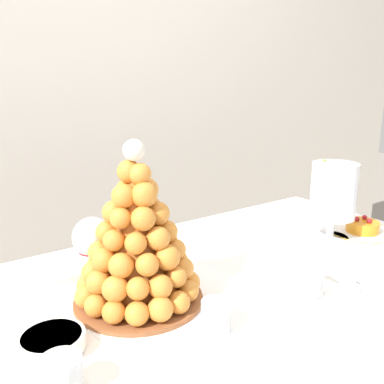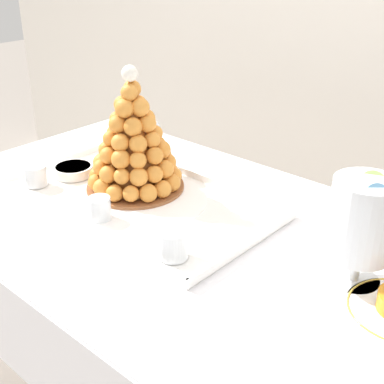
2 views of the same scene
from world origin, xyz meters
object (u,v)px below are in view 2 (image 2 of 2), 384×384
croquembouche (134,144)px  macaron_goblet (362,220)px  dessert_cup_left (36,176)px  wine_glass (147,135)px  dessert_cup_centre (173,245)px  creme_brulee_ramekin (73,170)px  dessert_cup_mid_left (100,209)px  serving_tray (139,200)px

croquembouche → macaron_goblet: (0.59, 0.01, 0.00)m
dessert_cup_left → wine_glass: (0.15, 0.25, 0.08)m
dessert_cup_centre → creme_brulee_ramekin: (-0.47, 0.11, -0.01)m
macaron_goblet → dessert_cup_mid_left: bearing=-162.3°
croquembouche → wine_glass: (-0.05, 0.09, -0.01)m
dessert_cup_left → serving_tray: bearing=25.5°
dessert_cup_left → wine_glass: bearing=58.5°
dessert_cup_mid_left → dessert_cup_centre: (0.23, -0.00, 0.00)m
dessert_cup_centre → creme_brulee_ramekin: bearing=167.0°
dessert_cup_left → dessert_cup_centre: size_ratio=0.94×
creme_brulee_ramekin → macaron_goblet: size_ratio=0.46×
dessert_cup_centre → creme_brulee_ramekin: 0.48m
serving_tray → croquembouche: 0.14m
dessert_cup_mid_left → creme_brulee_ramekin: (-0.24, 0.11, -0.01)m
dessert_cup_mid_left → creme_brulee_ramekin: bearing=156.3°
serving_tray → croquembouche: croquembouche is taller
serving_tray → macaron_goblet: 0.55m
serving_tray → wine_glass: size_ratio=4.18×
dessert_cup_centre → croquembouche: bearing=150.4°
dessert_cup_left → wine_glass: 0.30m
croquembouche → dessert_cup_mid_left: 0.20m
dessert_cup_centre → macaron_goblet: size_ratio=0.27×
dessert_cup_centre → macaron_goblet: bearing=30.0°
wine_glass → serving_tray: bearing=-52.3°
dessert_cup_centre → serving_tray: bearing=151.8°
serving_tray → creme_brulee_ramekin: (-0.23, -0.02, 0.02)m
serving_tray → dessert_cup_mid_left: (0.01, -0.13, 0.03)m
croquembouche → macaron_goblet: 0.59m
croquembouche → dessert_cup_centre: croquembouche is taller
croquembouche → creme_brulee_ramekin: 0.22m
dessert_cup_mid_left → wine_glass: bearing=112.9°
croquembouche → dessert_cup_left: bearing=-142.2°
dessert_cup_mid_left → dessert_cup_centre: 0.23m
dessert_cup_left → dessert_cup_mid_left: (0.26, -0.00, 0.00)m
croquembouche → dessert_cup_centre: 0.35m
serving_tray → dessert_cup_centre: (0.24, -0.13, 0.03)m
dessert_cup_centre → wine_glass: 0.43m
dessert_cup_left → macaron_goblet: (0.79, 0.16, 0.10)m
croquembouche → dessert_cup_left: croquembouche is taller
dessert_cup_left → macaron_goblet: 0.81m
croquembouche → dessert_cup_mid_left: (0.06, -0.16, -0.09)m
wine_glass → dessert_cup_centre: bearing=-37.2°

